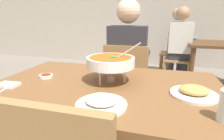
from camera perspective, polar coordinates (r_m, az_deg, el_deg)
name	(u,v)px	position (r m, az deg, el deg)	size (l,w,h in m)	color
cafe_rear_partition	(151,1)	(4.58, 12.14, 20.47)	(10.00, 0.10, 3.00)	#BCB2A3
dining_table_main	(106,100)	(1.16, -1.99, -9.40)	(1.39, 0.87, 0.75)	brown
chair_diner_main	(127,82)	(1.86, 4.67, -3.83)	(0.44, 0.44, 0.90)	olive
diner_main	(128,59)	(1.82, 5.04, 3.51)	(0.40, 0.45, 1.31)	#2D2D38
curry_bowl	(111,62)	(1.13, -0.45, 2.53)	(0.33, 0.30, 0.26)	silver
rice_plate	(101,102)	(0.85, -3.38, -10.13)	(0.24, 0.24, 0.06)	white
appetizer_plate	(194,92)	(1.05, 24.40, -6.36)	(0.24, 0.24, 0.06)	white
sauce_dish	(46,76)	(1.31, -20.09, -1.77)	(0.09, 0.09, 0.02)	white
napkin_folded	(8,85)	(1.25, -29.94, -4.06)	(0.12, 0.08, 0.02)	white
spoon_utensil	(5,89)	(1.20, -30.54, -5.18)	(0.01, 0.17, 0.01)	silver
dining_table_far	(219,51)	(3.40, 30.76, 5.09)	(1.00, 0.80, 0.75)	#51331C
chair_bg_left	(177,50)	(3.84, 19.77, 5.85)	(0.48, 0.48, 0.90)	olive
chair_bg_middle	(178,54)	(3.42, 20.19, 4.64)	(0.49, 0.49, 0.90)	olive
patron_bg_left	(178,38)	(3.79, 20.05, 9.34)	(0.45, 0.40, 1.31)	#2D2D38
patron_bg_middle	(180,42)	(3.27, 20.55, 8.30)	(0.40, 0.45, 1.31)	#2D2D38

